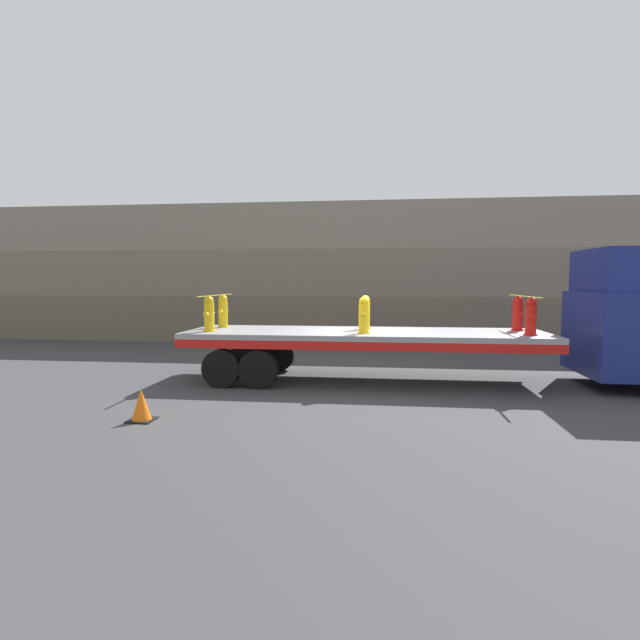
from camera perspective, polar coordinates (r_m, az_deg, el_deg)
ground_plane at (r=12.60m, az=5.06°, el=-6.94°), size 120.00×120.00×0.00m
rock_cliff at (r=21.13m, az=5.88°, el=5.33°), size 60.00×3.30×5.65m
truck_cab at (r=13.70m, az=32.25°, el=0.04°), size 2.28×2.61×3.23m
flatbed_trailer at (r=12.48m, az=1.93°, el=-2.38°), size 8.78×2.60×1.25m
fire_hydrant_yellow_near_0 at (r=12.54m, az=-12.56°, el=0.65°), size 0.31×0.54×0.87m
fire_hydrant_yellow_far_0 at (r=13.58m, az=-11.02°, el=0.95°), size 0.31×0.54×0.87m
fire_hydrant_yellow_near_1 at (r=11.83m, az=5.03°, el=0.52°), size 0.31×0.54×0.87m
fire_hydrant_yellow_far_1 at (r=12.93m, az=5.19°, el=0.85°), size 0.31×0.54×0.87m
fire_hydrant_red_near_2 at (r=12.31m, az=22.96°, el=0.33°), size 0.31×0.54×0.87m
fire_hydrant_red_far_2 at (r=13.36m, az=21.66°, el=0.67°), size 0.31×0.54×0.87m
cargo_strap_rear at (r=13.04m, az=-11.79°, el=2.79°), size 0.05×2.70×0.01m
cargo_strap_middle at (r=12.81m, az=22.34°, el=2.52°), size 0.05×2.70×0.01m
traffic_cone at (r=9.56m, az=-19.74°, el=-9.15°), size 0.45×0.45×0.57m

